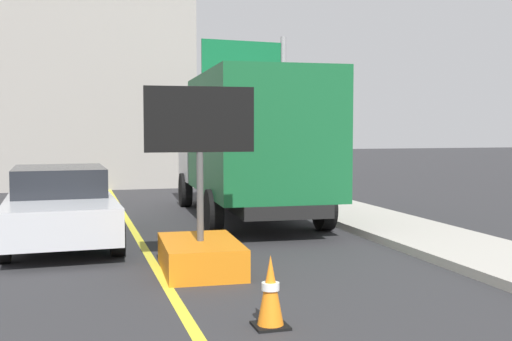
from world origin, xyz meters
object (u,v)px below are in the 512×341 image
Objects in this scene: highway_guide_sign at (260,86)px; traffic_cone_mid_lane at (270,292)px; box_truck at (249,142)px; arrow_board_trailer at (200,239)px; pickup_car at (60,205)px.

highway_guide_sign is 13.67m from traffic_cone_mid_lane.
traffic_cone_mid_lane is (-1.93, -7.76, -1.40)m from box_truck.
pickup_car is at bearing 123.48° from arrow_board_trailer.
arrow_board_trailer is 5.56m from box_truck.
box_truck reaches higher than arrow_board_trailer.
highway_guide_sign is (3.92, 10.01, 2.94)m from arrow_board_trailer.
box_truck reaches higher than traffic_cone_mid_lane.
arrow_board_trailer reaches higher than pickup_car.
pickup_car is (-4.15, -1.92, -1.09)m from box_truck.
arrow_board_trailer is 0.56× the size of pickup_car.
highway_guide_sign is 6.49× the size of traffic_cone_mid_lane.
arrow_board_trailer is 3.50× the size of traffic_cone_mid_lane.
traffic_cone_mid_lane is (-3.72, -12.79, -3.04)m from highway_guide_sign.
box_truck is at bearing 24.83° from pickup_car.
arrow_board_trailer is 2.79m from traffic_cone_mid_lane.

